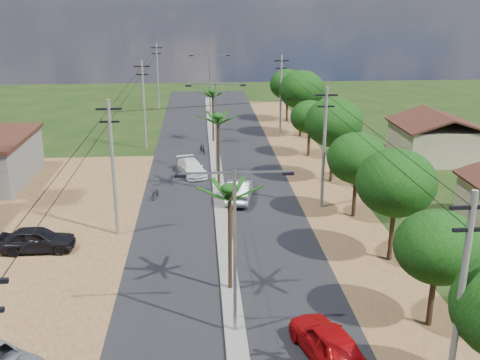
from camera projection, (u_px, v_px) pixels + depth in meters
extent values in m
plane|color=black|center=(235.00, 333.00, 26.26)|extent=(160.00, 160.00, 0.00)
cube|color=black|center=(222.00, 214.00, 40.46)|extent=(12.00, 110.00, 0.04)
cube|color=#605E56|center=(220.00, 199.00, 43.28)|extent=(1.00, 90.00, 0.18)
cube|color=brown|center=(337.00, 211.00, 41.06)|extent=(5.00, 90.00, 0.03)
cube|color=tan|center=(434.00, 143.00, 53.73)|extent=(7.00, 7.00, 3.30)
cylinder|color=black|center=(433.00, 289.00, 26.31)|extent=(0.28, 0.28, 3.85)
ellipsoid|color=black|center=(438.00, 247.00, 25.62)|extent=(4.00, 4.00, 3.40)
cylinder|color=black|center=(392.00, 225.00, 32.86)|extent=(0.28, 0.28, 4.55)
ellipsoid|color=black|center=(396.00, 183.00, 32.04)|extent=(4.60, 4.60, 3.91)
cylinder|color=black|center=(355.00, 190.00, 39.54)|extent=(0.28, 0.28, 4.06)
ellipsoid|color=black|center=(357.00, 158.00, 38.82)|extent=(4.20, 4.20, 3.57)
cylinder|color=black|center=(332.00, 154.00, 47.02)|extent=(0.28, 0.28, 4.76)
ellipsoid|color=black|center=(334.00, 123.00, 46.17)|extent=(4.80, 4.80, 4.08)
cylinder|color=black|center=(309.00, 138.00, 54.75)|extent=(0.28, 0.28, 3.64)
ellipsoid|color=black|center=(310.00, 117.00, 54.10)|extent=(3.80, 3.80, 3.23)
cylinder|color=black|center=(301.00, 115.00, 62.17)|extent=(0.28, 0.28, 4.90)
ellipsoid|color=black|center=(302.00, 90.00, 61.30)|extent=(5.00, 5.00, 4.25)
cylinder|color=black|center=(287.00, 104.00, 69.82)|extent=(0.28, 0.28, 4.34)
ellipsoid|color=black|center=(288.00, 84.00, 69.04)|extent=(4.40, 4.40, 3.74)
cylinder|color=black|center=(230.00, 241.00, 29.14)|extent=(0.22, 0.22, 5.80)
cylinder|color=black|center=(219.00, 155.00, 44.24)|extent=(0.22, 0.22, 6.20)
cylinder|color=black|center=(213.00, 117.00, 59.50)|extent=(0.22, 0.22, 5.50)
cylinder|color=gray|center=(235.00, 256.00, 25.01)|extent=(0.16, 0.16, 8.00)
cube|color=gray|center=(263.00, 172.00, 23.87)|extent=(2.40, 0.08, 0.08)
cube|color=gray|center=(206.00, 173.00, 23.71)|extent=(2.40, 0.08, 0.08)
cube|color=black|center=(288.00, 174.00, 23.98)|extent=(0.50, 0.18, 0.12)
cube|color=black|center=(180.00, 176.00, 23.66)|extent=(0.50, 0.18, 0.12)
cylinder|color=gray|center=(216.00, 129.00, 48.69)|extent=(0.16, 0.16, 8.00)
cube|color=gray|center=(230.00, 84.00, 47.56)|extent=(2.40, 0.08, 0.08)
cube|color=gray|center=(201.00, 84.00, 47.39)|extent=(2.40, 0.08, 0.08)
cube|color=black|center=(243.00, 85.00, 47.66)|extent=(0.50, 0.18, 0.12)
cube|color=black|center=(188.00, 86.00, 47.34)|extent=(0.50, 0.18, 0.12)
cylinder|color=gray|center=(210.00, 86.00, 72.37)|extent=(0.16, 0.16, 8.00)
cube|color=gray|center=(219.00, 55.00, 71.24)|extent=(2.40, 0.08, 0.08)
cube|color=gray|center=(200.00, 55.00, 71.07)|extent=(2.40, 0.08, 0.08)
cube|color=black|center=(227.00, 55.00, 71.35)|extent=(0.50, 0.18, 0.12)
cube|color=black|center=(191.00, 56.00, 71.03)|extent=(0.50, 0.18, 0.12)
cylinder|color=#605E56|center=(113.00, 169.00, 35.73)|extent=(0.24, 0.24, 9.00)
cube|color=black|center=(109.00, 109.00, 34.51)|extent=(1.60, 0.12, 0.12)
cube|color=black|center=(110.00, 122.00, 34.76)|extent=(1.20, 0.12, 0.12)
cylinder|color=#605E56|center=(144.00, 105.00, 56.57)|extent=(0.24, 0.24, 9.00)
cube|color=black|center=(142.00, 66.00, 55.35)|extent=(1.60, 0.12, 0.12)
cube|color=black|center=(142.00, 74.00, 55.60)|extent=(1.20, 0.12, 0.12)
cylinder|color=#605E56|center=(158.00, 77.00, 76.47)|extent=(0.24, 0.24, 9.00)
cube|color=black|center=(156.00, 48.00, 75.25)|extent=(1.60, 0.12, 0.12)
cube|color=black|center=(157.00, 54.00, 75.50)|extent=(1.20, 0.12, 0.12)
cylinder|color=#605E56|center=(459.00, 311.00, 19.69)|extent=(0.24, 0.24, 9.00)
cube|color=black|center=(473.00, 207.00, 18.47)|extent=(1.60, 0.12, 0.12)
cube|color=black|center=(470.00, 230.00, 18.72)|extent=(1.20, 0.12, 0.12)
cylinder|color=#605E56|center=(324.00, 149.00, 40.53)|extent=(0.24, 0.24, 9.00)
cube|color=black|center=(327.00, 95.00, 39.31)|extent=(1.60, 0.12, 0.12)
cube|color=black|center=(326.00, 106.00, 39.56)|extent=(1.20, 0.12, 0.12)
cylinder|color=#605E56|center=(281.00, 97.00, 61.37)|extent=(0.24, 0.24, 9.00)
cube|color=black|center=(282.00, 61.00, 60.15)|extent=(1.60, 0.12, 0.12)
cube|color=black|center=(281.00, 68.00, 60.40)|extent=(1.20, 0.12, 0.12)
imported|color=#9B080A|center=(328.00, 342.00, 24.16)|extent=(3.12, 5.16, 1.64)
imported|color=gray|center=(239.00, 190.00, 43.08)|extent=(2.63, 5.23, 1.65)
imported|color=silver|center=(192.00, 168.00, 49.16)|extent=(3.04, 4.83, 1.30)
imported|color=black|center=(37.00, 240.00, 34.43)|extent=(4.57, 1.87, 1.55)
imported|color=black|center=(155.00, 194.00, 43.51)|extent=(0.92, 1.65, 0.82)
imported|color=black|center=(203.00, 149.00, 55.99)|extent=(0.90, 1.63, 0.95)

